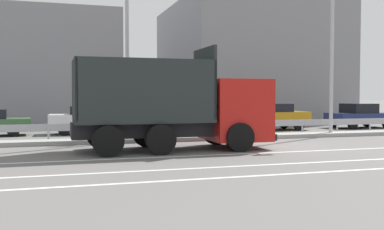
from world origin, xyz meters
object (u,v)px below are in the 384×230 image
at_px(street_lamp_1, 128,13).
at_px(parked_car_4, 186,120).
at_px(parked_car_3, 89,120).
at_px(parked_car_6, 360,116).
at_px(parked_car_5, 272,117).
at_px(dump_truck, 197,113).
at_px(street_lamp_2, 334,35).
at_px(median_road_sign, 99,110).

xyz_separation_m(street_lamp_1, parked_car_4, (3.96, 4.64, -4.86)).
bearing_deg(parked_car_3, parked_car_6, 90.45).
distance_m(parked_car_3, parked_car_5, 10.40).
bearing_deg(dump_truck, parked_car_6, 119.93).
bearing_deg(parked_car_3, parked_car_4, 89.74).
distance_m(street_lamp_1, parked_car_3, 6.94).
xyz_separation_m(street_lamp_2, parked_car_6, (4.99, 4.41, -4.22)).
relative_size(parked_car_3, parked_car_4, 0.91).
distance_m(parked_car_4, parked_car_6, 11.17).
distance_m(street_lamp_2, parked_car_3, 13.14).
relative_size(street_lamp_2, parked_car_3, 2.14).
xyz_separation_m(median_road_sign, parked_car_3, (-0.06, 4.89, -0.65)).
bearing_deg(parked_car_3, parked_car_5, 89.75).
relative_size(parked_car_4, parked_car_5, 1.10).
distance_m(parked_car_4, parked_car_5, 5.16).
height_order(median_road_sign, parked_car_4, median_road_sign).
bearing_deg(median_road_sign, dump_truck, -44.24).
bearing_deg(parked_car_5, parked_car_3, 87.05).
distance_m(median_road_sign, parked_car_4, 7.00).
relative_size(dump_truck, median_road_sign, 2.83).
xyz_separation_m(street_lamp_2, parked_car_3, (-11.42, 4.94, -4.23)).
height_order(street_lamp_1, parked_car_5, street_lamp_1).
xyz_separation_m(parked_car_5, parked_car_6, (6.02, -0.07, -0.03)).
relative_size(dump_truck, parked_car_4, 1.58).
bearing_deg(dump_truck, street_lamp_1, -147.42).
distance_m(parked_car_3, parked_car_4, 5.25).
height_order(street_lamp_2, parked_car_3, street_lamp_2).
xyz_separation_m(median_road_sign, parked_car_6, (16.35, 4.36, -0.64)).
bearing_deg(parked_car_4, street_lamp_1, 135.18).
relative_size(median_road_sign, parked_car_6, 0.64).
distance_m(median_road_sign, parked_car_3, 4.93).
relative_size(dump_truck, street_lamp_2, 0.81).
xyz_separation_m(street_lamp_1, street_lamp_2, (10.13, -0.06, -0.54)).
height_order(dump_truck, street_lamp_1, street_lamp_1).
bearing_deg(street_lamp_1, median_road_sign, -179.51).
bearing_deg(dump_truck, parked_car_5, 137.14).
bearing_deg(median_road_sign, parked_car_3, 90.76).
distance_m(dump_truck, street_lamp_1, 5.65).
bearing_deg(dump_truck, median_road_sign, -134.39).
height_order(median_road_sign, parked_car_6, median_road_sign).
bearing_deg(dump_truck, street_lamp_2, 111.18).
height_order(median_road_sign, parked_car_5, median_road_sign).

